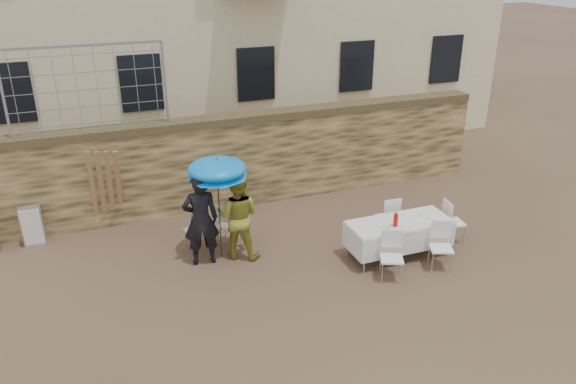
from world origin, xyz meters
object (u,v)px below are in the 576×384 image
object	(u,v)px
couple_chair_right	(229,224)
table_chair_front_right	(441,247)
soda_bottle	(396,220)
table_chair_side	(454,221)
banquet_table	(400,223)
umbrella	(217,172)
man_suit	(201,220)
chair_stack_right	(32,224)
table_chair_front_left	(392,257)
table_chair_back	(387,216)
couple_chair_left	(196,229)
woman_dress	(238,216)

from	to	relation	value
couple_chair_right	table_chair_front_right	size ratio (longest dim) A/B	1.00
soda_bottle	table_chair_side	size ratio (longest dim) A/B	0.27
banquet_table	table_chair_front_right	distance (m)	0.94
umbrella	soda_bottle	xyz separation A→B (m)	(3.20, -1.38, -0.96)
banquet_table	soda_bottle	xyz separation A→B (m)	(-0.20, -0.15, 0.17)
man_suit	chair_stack_right	distance (m)	3.81
table_chair_side	banquet_table	bearing A→B (deg)	101.37
table_chair_side	table_chair_front_left	bearing A→B (deg)	120.31
umbrella	table_chair_front_left	xyz separation A→B (m)	(2.80, -1.98, -1.39)
table_chair_front_left	table_chair_back	world-z (taller)	same
umbrella	table_chair_back	world-z (taller)	umbrella
couple_chair_right	soda_bottle	bearing A→B (deg)	-173.26
couple_chair_left	chair_stack_right	distance (m)	3.52
woman_dress	table_chair_side	xyz separation A→B (m)	(4.45, -1.03, -0.42)
couple_chair_left	table_chair_front_right	size ratio (longest dim) A/B	1.00
banquet_table	table_chair_side	bearing A→B (deg)	4.09
umbrella	couple_chair_left	size ratio (longest dim) A/B	2.07
chair_stack_right	man_suit	bearing A→B (deg)	-32.61
man_suit	couple_chair_left	distance (m)	0.73
couple_chair_left	woman_dress	bearing A→B (deg)	132.78
couple_chair_right	chair_stack_right	world-z (taller)	couple_chair_right
woman_dress	couple_chair_right	xyz separation A→B (m)	(-0.05, 0.55, -0.42)
table_chair_back	chair_stack_right	world-z (taller)	table_chair_back
couple_chair_left	couple_chair_right	distance (m)	0.70
man_suit	umbrella	bearing A→B (deg)	-160.97
umbrella	banquet_table	distance (m)	3.79
table_chair_side	couple_chair_right	bearing A→B (deg)	77.96
table_chair_front_right	table_chair_side	xyz separation A→B (m)	(0.90, 0.85, 0.00)
table_chair_back	table_chair_front_left	bearing A→B (deg)	64.66
man_suit	couple_chair_right	xyz separation A→B (m)	(0.70, 0.55, -0.48)
couple_chair_left	table_chair_side	size ratio (longest dim) A/B	1.00
man_suit	table_chair_back	size ratio (longest dim) A/B	1.99
table_chair_front_left	table_chair_front_right	xyz separation A→B (m)	(1.10, 0.00, 0.00)
umbrella	chair_stack_right	distance (m)	4.31
table_chair_front_left	table_chair_back	size ratio (longest dim) A/B	1.00
umbrella	table_chair_front_right	xyz separation A→B (m)	(3.90, -1.98, -1.39)
soda_bottle	table_chair_front_left	size ratio (longest dim) A/B	0.27
woman_dress	chair_stack_right	bearing A→B (deg)	2.56
man_suit	table_chair_front_left	distance (m)	3.74
man_suit	umbrella	xyz separation A→B (m)	(0.40, 0.10, 0.91)
banquet_table	man_suit	bearing A→B (deg)	163.48
umbrella	couple_chair_left	bearing A→B (deg)	131.63
soda_bottle	couple_chair_left	bearing A→B (deg)	153.08
couple_chair_left	table_chair_back	distance (m)	4.09
man_suit	woman_dress	size ratio (longest dim) A/B	1.06
woman_dress	couple_chair_right	distance (m)	0.69
table_chair_front_left	table_chair_front_right	distance (m)	1.10
woman_dress	table_chair_front_right	xyz separation A→B (m)	(3.55, -1.88, -0.42)
banquet_table	woman_dress	bearing A→B (deg)	159.71
couple_chair_right	table_chair_front_left	world-z (taller)	same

